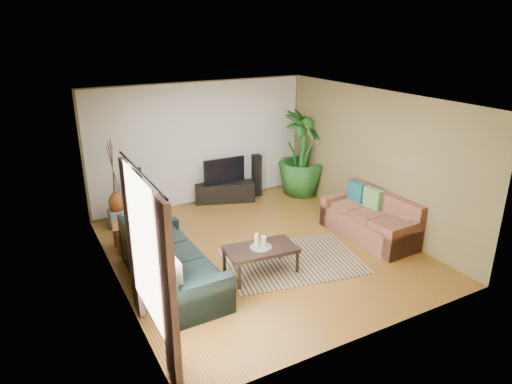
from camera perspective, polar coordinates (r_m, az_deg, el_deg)
floor at (r=8.28m, az=0.67°, el=-7.25°), size 5.50×5.50×0.00m
ceiling at (r=7.43m, az=0.75°, el=11.54°), size 5.50×5.50×0.00m
wall_back at (r=10.14m, az=-6.93°, el=6.01°), size 5.00×0.00×5.00m
wall_front at (r=5.69m, az=14.40°, el=-6.27°), size 5.00×0.00×5.00m
wall_left at (r=6.96m, az=-17.59°, el=-1.61°), size 0.00×5.50×5.50m
wall_right at (r=9.18m, az=14.50°, el=3.97°), size 0.00×5.50×5.50m
backwall_panel at (r=10.13m, az=-6.91°, el=6.00°), size 4.90×0.00×4.90m
window_pane at (r=5.50m, az=-13.99°, el=-6.63°), size 0.00×1.80×1.80m
curtain_near at (r=5.00m, az=-10.85°, el=-12.59°), size 0.08×0.35×2.20m
curtain_far at (r=6.28m, az=-15.17°, el=-5.77°), size 0.08×0.35×2.20m
curtain_rod at (r=5.18m, az=-14.29°, el=2.41°), size 0.03×1.90×0.03m
sofa_left at (r=7.20m, az=-10.48°, el=-8.31°), size 1.06×2.37×0.85m
sofa_right at (r=8.84m, az=14.01°, el=-3.00°), size 0.94×1.92×0.85m
area_rug at (r=7.95m, az=4.48°, el=-8.54°), size 2.56×2.03×0.01m
coffee_table at (r=7.46m, az=0.62°, el=-8.53°), size 1.20×0.74×0.47m
candle_tray at (r=7.35m, az=0.62°, el=-6.89°), size 0.35×0.35×0.02m
candle_tall at (r=7.29m, az=0.10°, el=-6.05°), size 0.07×0.07×0.23m
candle_mid at (r=7.29m, az=1.06°, el=-6.28°), size 0.07×0.07×0.18m
candle_short at (r=7.39m, az=0.87°, el=-6.03°), size 0.07×0.07×0.14m
tv_stand at (r=10.42m, az=-3.92°, el=0.00°), size 1.39×0.81×0.44m
television at (r=10.25m, az=-3.99°, el=2.68°), size 0.98×0.05×0.58m
speaker_left at (r=9.70m, az=-14.47°, el=-0.20°), size 0.23×0.25×1.08m
speaker_right at (r=10.68m, az=0.09°, el=2.11°), size 0.19×0.20×0.99m
potted_plant at (r=10.69m, az=5.79°, el=4.77°), size 1.47×1.47×1.97m
plant_pot at (r=10.95m, az=5.63°, el=0.52°), size 0.36×0.36×0.28m
pedestal at (r=9.55m, az=-16.82°, el=-3.15°), size 0.35×0.35×0.34m
vase at (r=9.42m, az=-17.02°, el=-1.31°), size 0.32×0.32×0.44m
side_table at (r=8.54m, az=-15.77°, el=-5.43°), size 0.55×0.55×0.47m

